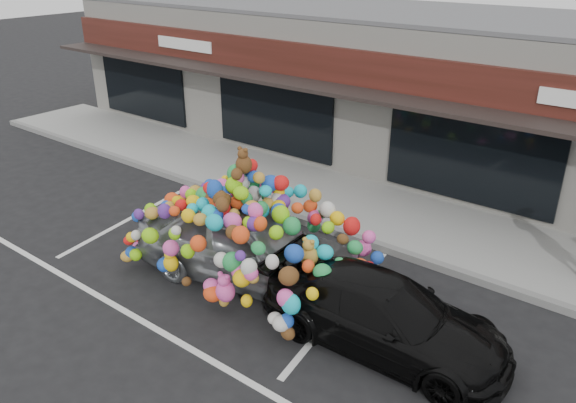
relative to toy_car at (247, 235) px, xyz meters
The scene contains 9 objects.
ground 1.25m from the toy_car, behind, with size 90.00×90.00×0.00m, color black.
shop_building 8.65m from the toy_car, 95.48° to the left, with size 24.00×7.20×4.31m.
sidewalk 4.25m from the toy_car, 101.33° to the left, with size 26.00×3.00×0.15m, color gray.
kerb 2.84m from the toy_car, 107.58° to the left, with size 26.00×0.18×0.16m, color slate.
parking_stripe_left 4.14m from the toy_car, behind, with size 0.12×4.40×0.01m, color silver.
parking_stripe_mid 2.21m from the toy_car, ahead, with size 0.12×4.40×0.01m, color silver.
lane_line 2.68m from the toy_car, 61.96° to the right, with size 14.00×0.12×0.01m, color silver.
toy_car is the anchor object (origin of this frame).
black_sedan 3.12m from the toy_car, ahead, with size 4.11×1.67×1.19m, color black.
Camera 1 is at (7.23, -7.14, 6.01)m, focal length 35.00 mm.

